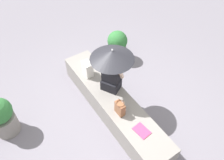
# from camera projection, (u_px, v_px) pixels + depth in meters

# --- Properties ---
(ground_plane) EXTENTS (14.00, 14.00, 0.00)m
(ground_plane) POSITION_uv_depth(u_px,v_px,m) (113.00, 112.00, 4.67)
(ground_plane) COLOR slate
(stone_bench) EXTENTS (3.02, 0.60, 0.50)m
(stone_bench) POSITION_uv_depth(u_px,v_px,m) (113.00, 105.00, 4.49)
(stone_bench) COLOR gray
(stone_bench) RESTS_ON ground
(person_seated) EXTENTS (0.51, 0.41, 0.90)m
(person_seated) POSITION_uv_depth(u_px,v_px,m) (111.00, 74.00, 4.19)
(person_seated) COLOR black
(person_seated) RESTS_ON stone_bench
(parasol) EXTENTS (0.77, 0.77, 1.06)m
(parasol) POSITION_uv_depth(u_px,v_px,m) (112.00, 55.00, 3.72)
(parasol) COLOR #B7B7BC
(parasol) RESTS_ON stone_bench
(handbag_black) EXTENTS (0.20, 0.15, 0.29)m
(handbag_black) POSITION_uv_depth(u_px,v_px,m) (120.00, 108.00, 3.95)
(handbag_black) COLOR brown
(handbag_black) RESTS_ON stone_bench
(tote_bag_canvas) EXTENTS (0.22, 0.17, 0.35)m
(tote_bag_canvas) POSITION_uv_depth(u_px,v_px,m) (88.00, 69.00, 4.60)
(tote_bag_canvas) COLOR silver
(tote_bag_canvas) RESTS_ON stone_bench
(magazine) EXTENTS (0.30, 0.23, 0.01)m
(magazine) POSITION_uv_depth(u_px,v_px,m) (142.00, 131.00, 3.80)
(magazine) COLOR #D83866
(magazine) RESTS_ON stone_bench
(planter_near) EXTENTS (0.49, 0.49, 0.86)m
(planter_near) POSITION_uv_depth(u_px,v_px,m) (1.00, 117.00, 4.06)
(planter_near) COLOR gray
(planter_near) RESTS_ON ground
(planter_far) EXTENTS (0.49, 0.49, 0.79)m
(planter_far) POSITION_uv_depth(u_px,v_px,m) (117.00, 45.00, 5.55)
(planter_far) COLOR gray
(planter_far) RESTS_ON ground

